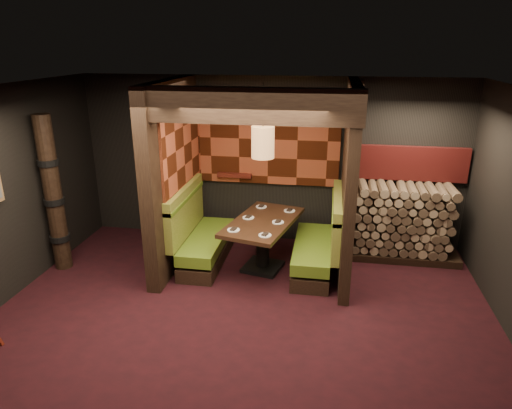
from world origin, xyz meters
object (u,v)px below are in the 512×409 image
object	(u,v)px
dining_table	(263,235)
totem_column	(53,195)
firewood_stack	(406,222)
booth_bench_left	(200,238)
booth_bench_right	(320,246)
pendant_lamp	(263,142)

from	to	relation	value
dining_table	totem_column	xyz separation A→B (m)	(-3.12, -0.44, 0.61)
dining_table	firewood_stack	xyz separation A→B (m)	(2.22, 0.81, 0.03)
booth_bench_left	dining_table	size ratio (longest dim) A/B	0.94
booth_bench_left	totem_column	world-z (taller)	totem_column
dining_table	firewood_stack	world-z (taller)	firewood_stack
booth_bench_right	pendant_lamp	world-z (taller)	pendant_lamp
totem_column	dining_table	bearing A→B (deg)	8.11
firewood_stack	booth_bench_left	bearing A→B (deg)	-167.83
booth_bench_left	dining_table	bearing A→B (deg)	-5.88
booth_bench_left	firewood_stack	xyz separation A→B (m)	(3.25, 0.70, 0.21)
booth_bench_right	dining_table	world-z (taller)	booth_bench_right
booth_bench_right	dining_table	xyz separation A→B (m)	(-0.86, -0.11, 0.18)
booth_bench_left	booth_bench_right	distance (m)	1.89
pendant_lamp	firewood_stack	size ratio (longest dim) A/B	0.61
booth_bench_left	firewood_stack	world-z (taller)	firewood_stack
booth_bench_right	dining_table	size ratio (longest dim) A/B	0.94
pendant_lamp	dining_table	bearing A→B (deg)	90.00
booth_bench_left	booth_bench_right	bearing A→B (deg)	0.00
totem_column	booth_bench_right	bearing A→B (deg)	7.86
booth_bench_left	dining_table	distance (m)	1.05
booth_bench_right	dining_table	bearing A→B (deg)	-173.01
pendant_lamp	totem_column	distance (m)	3.25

